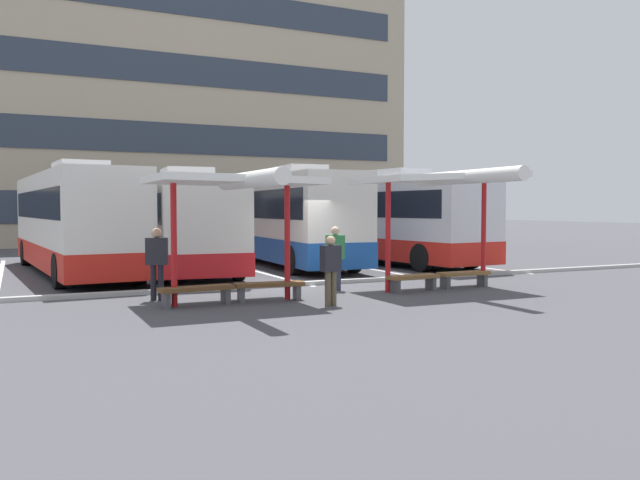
# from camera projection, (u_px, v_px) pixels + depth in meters

# --- Properties ---
(ground_plane) EXTENTS (160.00, 160.00, 0.00)m
(ground_plane) POSITION_uv_depth(u_px,v_px,m) (305.00, 284.00, 19.03)
(ground_plane) COLOR #47474C
(terminal_building) EXTENTS (35.63, 13.20, 23.91)m
(terminal_building) POSITION_uv_depth(u_px,v_px,m) (135.00, 88.00, 44.69)
(terminal_building) COLOR tan
(terminal_building) RESTS_ON ground
(coach_bus_0) EXTENTS (3.46, 12.04, 3.74)m
(coach_bus_0) POSITION_uv_depth(u_px,v_px,m) (73.00, 223.00, 22.07)
(coach_bus_0) COLOR silver
(coach_bus_0) RESTS_ON ground
(coach_bus_1) EXTENTS (3.50, 11.21, 3.59)m
(coach_bus_1) POSITION_uv_depth(u_px,v_px,m) (181.00, 224.00, 23.13)
(coach_bus_1) COLOR silver
(coach_bus_1) RESTS_ON ground
(coach_bus_2) EXTENTS (3.06, 10.80, 3.83)m
(coach_bus_2) POSITION_uv_depth(u_px,v_px,m) (288.00, 220.00, 25.38)
(coach_bus_2) COLOR silver
(coach_bus_2) RESTS_ON ground
(coach_bus_3) EXTENTS (3.73, 12.12, 3.78)m
(coach_bus_3) POSITION_uv_depth(u_px,v_px,m) (376.00, 220.00, 26.95)
(coach_bus_3) COLOR silver
(coach_bus_3) RESTS_ON ground
(lane_stripe_0) EXTENTS (0.16, 14.00, 0.01)m
(lane_stripe_0) POSITION_uv_depth(u_px,v_px,m) (0.00, 276.00, 21.22)
(lane_stripe_0) COLOR white
(lane_stripe_0) RESTS_ON ground
(lane_stripe_1) EXTENTS (0.16, 14.00, 0.01)m
(lane_stripe_1) POSITION_uv_depth(u_px,v_px,m) (128.00, 271.00, 22.98)
(lane_stripe_1) COLOR white
(lane_stripe_1) RESTS_ON ground
(lane_stripe_2) EXTENTS (0.16, 14.00, 0.01)m
(lane_stripe_2) POSITION_uv_depth(u_px,v_px,m) (238.00, 267.00, 24.73)
(lane_stripe_2) COLOR white
(lane_stripe_2) RESTS_ON ground
(lane_stripe_3) EXTENTS (0.16, 14.00, 0.01)m
(lane_stripe_3) POSITION_uv_depth(u_px,v_px,m) (334.00, 263.00, 26.48)
(lane_stripe_3) COLOR white
(lane_stripe_3) RESTS_ON ground
(lane_stripe_4) EXTENTS (0.16, 14.00, 0.01)m
(lane_stripe_4) POSITION_uv_depth(u_px,v_px,m) (417.00, 259.00, 28.24)
(lane_stripe_4) COLOR white
(lane_stripe_4) RESTS_ON ground
(waiting_shelter_0) EXTENTS (3.78, 4.61, 3.04)m
(waiting_shelter_0) POSITION_uv_depth(u_px,v_px,m) (236.00, 184.00, 14.87)
(waiting_shelter_0) COLOR red
(waiting_shelter_0) RESTS_ON ground
(bench_0) EXTENTS (1.77, 0.60, 0.45)m
(bench_0) POSITION_uv_depth(u_px,v_px,m) (196.00, 291.00, 14.78)
(bench_0) COLOR brown
(bench_0) RESTS_ON ground
(bench_1) EXTENTS (1.73, 0.61, 0.45)m
(bench_1) POSITION_uv_depth(u_px,v_px,m) (269.00, 287.00, 15.58)
(bench_1) COLOR brown
(bench_1) RESTS_ON ground
(waiting_shelter_1) EXTENTS (4.20, 4.70, 3.25)m
(waiting_shelter_1) POSITION_uv_depth(u_px,v_px,m) (444.00, 180.00, 17.47)
(waiting_shelter_1) COLOR red
(waiting_shelter_1) RESTS_ON ground
(bench_2) EXTENTS (1.54, 0.55, 0.45)m
(bench_2) POSITION_uv_depth(u_px,v_px,m) (413.00, 279.00, 17.30)
(bench_2) COLOR brown
(bench_2) RESTS_ON ground
(bench_3) EXTENTS (1.64, 0.47, 0.45)m
(bench_3) POSITION_uv_depth(u_px,v_px,m) (464.00, 276.00, 18.20)
(bench_3) COLOR brown
(bench_3) RESTS_ON ground
(platform_kerb) EXTENTS (44.00, 0.24, 0.12)m
(platform_kerb) POSITION_uv_depth(u_px,v_px,m) (310.00, 283.00, 18.72)
(platform_kerb) COLOR #ADADA8
(platform_kerb) RESTS_ON ground
(waiting_passenger_0) EXTENTS (0.50, 0.30, 1.61)m
(waiting_passenger_0) POSITION_uv_depth(u_px,v_px,m) (331.00, 266.00, 14.72)
(waiting_passenger_0) COLOR brown
(waiting_passenger_0) RESTS_ON ground
(waiting_passenger_1) EXTENTS (0.56, 0.40, 1.77)m
(waiting_passenger_1) POSITION_uv_depth(u_px,v_px,m) (157.00, 258.00, 15.56)
(waiting_passenger_1) COLOR black
(waiting_passenger_1) RESTS_ON ground
(waiting_passenger_2) EXTENTS (0.53, 0.48, 1.75)m
(waiting_passenger_2) POSITION_uv_depth(u_px,v_px,m) (335.00, 253.00, 17.57)
(waiting_passenger_2) COLOR #33384C
(waiting_passenger_2) RESTS_ON ground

